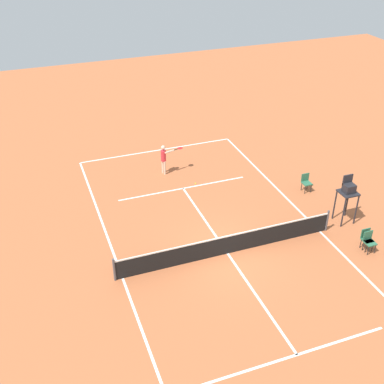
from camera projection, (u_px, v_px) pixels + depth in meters
name	position (u px, v px, depth m)	size (l,w,h in m)	color
ground_plane	(228.00, 253.00, 21.20)	(60.00, 60.00, 0.00)	#B76038
court_lines	(228.00, 253.00, 21.19)	(9.37, 21.21, 0.01)	white
tennis_net	(228.00, 244.00, 20.94)	(9.97, 0.10, 1.07)	#4C4C51
player_serving	(164.00, 157.00, 26.70)	(1.32, 0.49, 1.72)	beige
tennis_ball	(195.00, 183.00, 26.21)	(0.07, 0.07, 0.07)	#CCE033
umpire_chair	(348.00, 192.00, 22.46)	(0.80, 0.80, 2.41)	#232328
courtside_chair_near	(367.00, 238.00, 21.23)	(0.44, 0.46, 0.95)	#262626
courtside_chair_mid	(306.00, 182.00, 25.37)	(0.44, 0.46, 0.95)	#262626
courtside_chair_far	(369.00, 241.00, 21.08)	(0.44, 0.46, 0.95)	#262626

